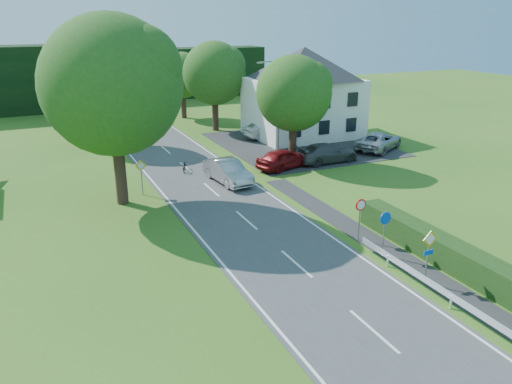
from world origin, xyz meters
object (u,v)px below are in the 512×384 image
streetlight (277,104)px  parasol (292,134)px  parked_car_grey (327,153)px  parked_car_silver_b (379,141)px  motorcycle (184,165)px  parked_car_silver_a (268,130)px  parked_car_red (284,158)px  moving_car (228,171)px

streetlight → parasol: bearing=46.2°
parked_car_grey → parasol: bearing=-6.8°
parked_car_silver_b → motorcycle: bearing=57.2°
motorcycle → parasol: size_ratio=0.83×
streetlight → parked_car_silver_a: bearing=70.2°
parked_car_silver_a → parasol: size_ratio=2.43×
parked_car_red → parked_car_silver_a: 10.45m
motorcycle → parked_car_grey: (11.28, -2.47, 0.35)m
parked_car_silver_b → parasol: 8.00m
moving_car → parasol: size_ratio=2.52×
parked_car_silver_b → parked_car_grey: bearing=73.7°
moving_car → streetlight: bearing=31.6°
moving_car → parked_car_silver_a: moving_car is taller
parked_car_red → parked_car_grey: parked_car_red is taller
streetlight → parked_car_silver_a: size_ratio=1.67×
parked_car_red → parked_car_silver_b: size_ratio=0.82×
parked_car_red → parasol: parasol is taller
parked_car_silver_b → parasol: parasol is taller
streetlight → motorcycle: bearing=-173.6°
parked_car_red → parked_car_silver_a: parked_car_red is taller
streetlight → motorcycle: (-8.42, -0.95, -3.99)m
parked_car_silver_a → parked_car_grey: size_ratio=0.89×
motorcycle → parked_car_grey: bearing=8.6°
parked_car_silver_a → parked_car_grey: parked_car_silver_a is taller
parked_car_grey → parasol: size_ratio=2.72×
moving_car → motorcycle: moving_car is taller
motorcycle → parked_car_silver_b: size_ratio=0.29×
parked_car_red → parasol: bearing=-47.9°
parked_car_silver_a → parasol: (1.13, -2.81, 0.10)m
streetlight → parked_car_silver_a: 7.69m
moving_car → motorcycle: 4.48m
streetlight → parasol: (3.43, 3.57, -3.54)m
streetlight → parked_car_grey: bearing=-50.1°
moving_car → motorcycle: bearing=110.9°
parked_car_silver_a → parked_car_silver_b: (7.01, -8.23, 0.00)m
parked_car_red → parked_car_grey: size_ratio=0.87×
parasol → parked_car_red: bearing=-122.9°
streetlight → parked_car_red: size_ratio=1.73×
motorcycle → parasol: 12.68m
streetlight → parked_car_grey: streetlight is taller
streetlight → parasol: size_ratio=4.06×
parked_car_silver_a → parked_car_silver_b: bearing=-145.7°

